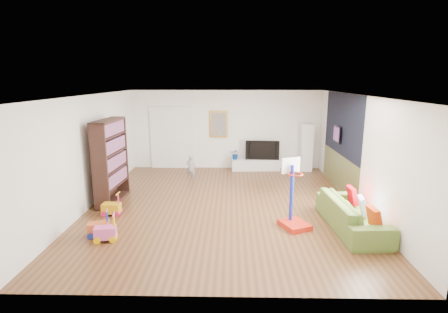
{
  "coord_description": "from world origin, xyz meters",
  "views": [
    {
      "loc": [
        0.18,
        -8.22,
        3.07
      ],
      "look_at": [
        0.0,
        0.4,
        1.15
      ],
      "focal_mm": 28.0,
      "sensor_mm": 36.0,
      "label": 1
    }
  ],
  "objects_px": {
    "basketball_hoop": "(296,194)",
    "bookshelf": "(111,161)",
    "media_console": "(256,165)",
    "sofa": "(352,214)"
  },
  "relations": [
    {
      "from": "media_console",
      "to": "bookshelf",
      "type": "distance_m",
      "value": 5.1
    },
    {
      "from": "media_console",
      "to": "basketball_hoop",
      "type": "xyz_separation_m",
      "value": [
        0.5,
        -4.76,
        0.55
      ]
    },
    {
      "from": "media_console",
      "to": "bookshelf",
      "type": "height_order",
      "value": "bookshelf"
    },
    {
      "from": "basketball_hoop",
      "to": "bookshelf",
      "type": "bearing_deg",
      "value": 136.25
    },
    {
      "from": "sofa",
      "to": "bookshelf",
      "type": "bearing_deg",
      "value": 70.83
    },
    {
      "from": "sofa",
      "to": "basketball_hoop",
      "type": "bearing_deg",
      "value": 85.5
    },
    {
      "from": "media_console",
      "to": "sofa",
      "type": "distance_m",
      "value": 5.07
    },
    {
      "from": "sofa",
      "to": "basketball_hoop",
      "type": "distance_m",
      "value": 1.25
    },
    {
      "from": "media_console",
      "to": "bookshelf",
      "type": "bearing_deg",
      "value": -143.64
    },
    {
      "from": "media_console",
      "to": "basketball_hoop",
      "type": "bearing_deg",
      "value": -87.29
    }
  ]
}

